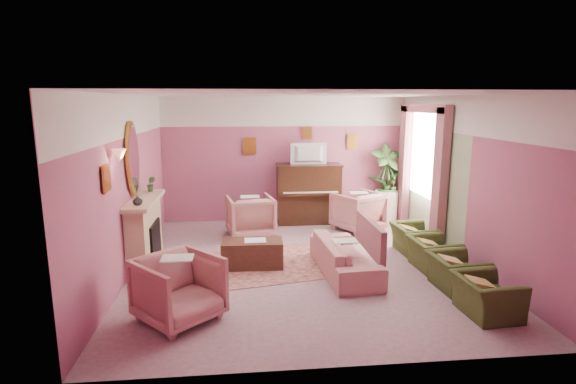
{
  "coord_description": "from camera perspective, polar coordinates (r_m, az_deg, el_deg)",
  "views": [
    {
      "loc": [
        -0.96,
        -7.11,
        2.69
      ],
      "look_at": [
        -0.19,
        0.4,
        1.17
      ],
      "focal_mm": 28.0,
      "sensor_mm": 36.0,
      "label": 1
    }
  ],
  "objects": [
    {
      "name": "floor",
      "position": [
        7.66,
        1.77,
        -9.17
      ],
      "size": [
        5.5,
        6.0,
        0.01
      ],
      "primitive_type": "cube",
      "color": "gray",
      "rests_on": "ground"
    },
    {
      "name": "ceiling",
      "position": [
        7.17,
        1.91,
        12.27
      ],
      "size": [
        5.5,
        6.0,
        0.01
      ],
      "primitive_type": "cube",
      "color": "white",
      "rests_on": "wall_back"
    },
    {
      "name": "wall_back",
      "position": [
        10.23,
        -0.39,
        4.15
      ],
      "size": [
        5.5,
        0.02,
        2.8
      ],
      "primitive_type": "cube",
      "color": "#7F4865",
      "rests_on": "floor"
    },
    {
      "name": "wall_front",
      "position": [
        4.41,
        7.02,
        -5.69
      ],
      "size": [
        5.5,
        0.02,
        2.8
      ],
      "primitive_type": "cube",
      "color": "#7F4865",
      "rests_on": "floor"
    },
    {
      "name": "wall_left",
      "position": [
        7.44,
        -19.65,
        0.75
      ],
      "size": [
        0.02,
        6.0,
        2.8
      ],
      "primitive_type": "cube",
      "color": "#7F4865",
      "rests_on": "floor"
    },
    {
      "name": "wall_right",
      "position": [
        8.12,
        21.46,
        1.46
      ],
      "size": [
        0.02,
        6.0,
        2.8
      ],
      "primitive_type": "cube",
      "color": "#7F4865",
      "rests_on": "floor"
    },
    {
      "name": "picture_rail_band",
      "position": [
        10.14,
        -0.4,
        10.17
      ],
      "size": [
        5.5,
        0.01,
        0.65
      ],
      "primitive_type": "cube",
      "color": "silver",
      "rests_on": "wall_back"
    },
    {
      "name": "stripe_panel",
      "position": [
        9.32,
        17.63,
        0.88
      ],
      "size": [
        0.01,
        3.0,
        2.15
      ],
      "primitive_type": "cube",
      "color": "#98A87F",
      "rests_on": "wall_right"
    },
    {
      "name": "fireplace_surround",
      "position": [
        7.79,
        -17.74,
        -5.11
      ],
      "size": [
        0.3,
        1.4,
        1.1
      ],
      "primitive_type": "cube",
      "color": "#CDB088",
      "rests_on": "floor"
    },
    {
      "name": "fireplace_inset",
      "position": [
        7.81,
        -16.96,
        -6.17
      ],
      "size": [
        0.18,
        0.72,
        0.68
      ],
      "primitive_type": "cube",
      "color": "black",
      "rests_on": "floor"
    },
    {
      "name": "fire_ember",
      "position": [
        7.86,
        -16.59,
        -7.42
      ],
      "size": [
        0.06,
        0.54,
        0.1
      ],
      "primitive_type": "cube",
      "color": "#F1401B",
      "rests_on": "floor"
    },
    {
      "name": "mantel_shelf",
      "position": [
        7.64,
        -17.78,
        -1.01
      ],
      "size": [
        0.4,
        1.55,
        0.07
      ],
      "primitive_type": "cube",
      "color": "#CDB088",
      "rests_on": "fireplace_surround"
    },
    {
      "name": "hearth",
      "position": [
        7.91,
        -16.07,
        -8.85
      ],
      "size": [
        0.55,
        1.5,
        0.02
      ],
      "primitive_type": "cube",
      "color": "#CDB088",
      "rests_on": "floor"
    },
    {
      "name": "mirror_frame",
      "position": [
        7.56,
        -19.13,
        4.01
      ],
      "size": [
        0.04,
        0.72,
        1.2
      ],
      "primitive_type": "ellipsoid",
      "color": "#A97224",
      "rests_on": "wall_left"
    },
    {
      "name": "mirror_glass",
      "position": [
        7.56,
        -18.95,
        4.02
      ],
      "size": [
        0.01,
        0.6,
        1.06
      ],
      "primitive_type": "ellipsoid",
      "color": "white",
      "rests_on": "wall_left"
    },
    {
      "name": "sconce_shade",
      "position": [
        6.51,
        -20.63,
        4.41
      ],
      "size": [
        0.2,
        0.2,
        0.16
      ],
      "primitive_type": "cone",
      "color": "#FFA369",
      "rests_on": "wall_left"
    },
    {
      "name": "piano",
      "position": [
        10.1,
        2.61,
        -0.27
      ],
      "size": [
        1.4,
        0.6,
        1.3
      ],
      "primitive_type": "cube",
      "color": "black",
      "rests_on": "floor"
    },
    {
      "name": "piano_keyshelf",
      "position": [
        9.75,
        2.91,
        -0.28
      ],
      "size": [
        1.3,
        0.12,
        0.06
      ],
      "primitive_type": "cube",
      "color": "black",
      "rests_on": "piano"
    },
    {
      "name": "piano_keys",
      "position": [
        9.74,
        2.91,
        -0.05
      ],
      "size": [
        1.2,
        0.08,
        0.02
      ],
      "primitive_type": "cube",
      "color": "#F0E9C8",
      "rests_on": "piano"
    },
    {
      "name": "piano_top",
      "position": [
        9.99,
        2.64,
        3.44
      ],
      "size": [
        1.45,
        0.65,
        0.04
      ],
      "primitive_type": "cube",
      "color": "black",
      "rests_on": "piano"
    },
    {
      "name": "television",
      "position": [
        9.91,
        2.7,
        5.06
      ],
      "size": [
        0.8,
        0.12,
        0.48
      ],
      "primitive_type": "imported",
      "color": "black",
      "rests_on": "piano"
    },
    {
      "name": "print_back_left",
      "position": [
        10.11,
        -4.91,
        5.85
      ],
      "size": [
        0.3,
        0.03,
        0.38
      ],
      "primitive_type": "cube",
      "color": "#A97224",
      "rests_on": "wall_back"
    },
    {
      "name": "print_back_right",
      "position": [
        10.41,
        8.2,
        6.26
      ],
      "size": [
        0.26,
        0.03,
        0.34
      ],
      "primitive_type": "cube",
      "color": "#A97224",
      "rests_on": "wall_back"
    },
    {
      "name": "print_back_mid",
      "position": [
        10.2,
        2.45,
        7.5
      ],
      "size": [
        0.22,
        0.03,
        0.26
      ],
      "primitive_type": "cube",
      "color": "#A97224",
      "rests_on": "wall_back"
    },
    {
      "name": "print_left_wall",
      "position": [
        6.24,
        -22.06,
        1.62
      ],
      "size": [
        0.03,
        0.28,
        0.36
      ],
      "primitive_type": "cube",
      "color": "#A97224",
      "rests_on": "wall_left"
    },
    {
      "name": "window_blind",
      "position": [
        9.45,
        17.06,
        4.88
      ],
      "size": [
        0.03,
        1.4,
        1.8
      ],
      "primitive_type": "cube",
      "color": "beige",
      "rests_on": "wall_right"
    },
    {
      "name": "curtain_left",
      "position": [
        8.64,
        18.76,
        1.52
      ],
      "size": [
        0.16,
        0.34,
        2.6
      ],
      "primitive_type": "cube",
      "color": "#8F4F59",
      "rests_on": "floor"
    },
    {
      "name": "curtain_right",
      "position": [
        10.32,
        14.56,
        3.28
      ],
      "size": [
        0.16,
        0.34,
        2.6
      ],
      "primitive_type": "cube",
      "color": "#8F4F59",
      "rests_on": "floor"
    },
    {
      "name": "pelmet",
      "position": [
        9.37,
        16.91,
        10.11
      ],
      "size": [
        0.16,
        2.2,
        0.16
      ],
      "primitive_type": "cube",
      "color": "#8F4F59",
      "rests_on": "wall_right"
    },
    {
      "name": "mantel_plant",
      "position": [
        8.14,
        -17.0,
        0.99
      ],
      "size": [
        0.16,
        0.16,
        0.28
      ],
      "primitive_type": "imported",
      "color": "#2A4C20",
      "rests_on": "mantel_shelf"
    },
    {
      "name": "mantel_vase",
      "position": [
        7.14,
        -18.57,
        -1.0
      ],
      "size": [
        0.16,
        0.16,
        0.16
      ],
      "primitive_type": "imported",
      "color": "silver",
      "rests_on": "mantel_shelf"
    },
    {
      "name": "area_rug",
      "position": [
        7.63,
        -3.9,
        -9.22
      ],
      "size": [
        2.79,
        2.23,
        0.01
      ],
      "primitive_type": "cube",
      "rotation": [
        0.0,
        0.0,
        0.19
      ],
      "color": "#9A5B53",
      "rests_on": "floor"
    },
    {
      "name": "coffee_table",
      "position": [
        7.5,
        -4.55,
        -7.82
      ],
      "size": [
        1.01,
        0.53,
        0.45
      ],
      "primitive_type": "cube",
      "rotation": [
        0.0,
        0.0,
        -0.03
      ],
      "color": "#44281B",
      "rests_on": "floor"
    },
    {
      "name": "table_paper",
      "position": [
        7.43,
        -4.19,
        -6.13
      ],
      "size": [
        0.35,
        0.28,
        0.01
      ],
      "primitive_type": "cube",
      "color": "white",
      "rests_on": "coffee_table"
    },
    {
      "name": "sofa",
      "position": [
        7.24,
        7.24,
        -7.33
      ],
      "size": [
        0.62,
        1.86,
        0.75
      ],
      "primitive_type": "imported",
      "color": "tan",
      "rests_on": "floor"
    },
    {
      "name": "sofa_throw",
      "position": [
        7.27,
        10.37,
        -5.49
      ],
      "size": [
        0.09,
        1.41,
        0.52
      ],
      "primitive_type": "cube",
      "color": "#8F4F59",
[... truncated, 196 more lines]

